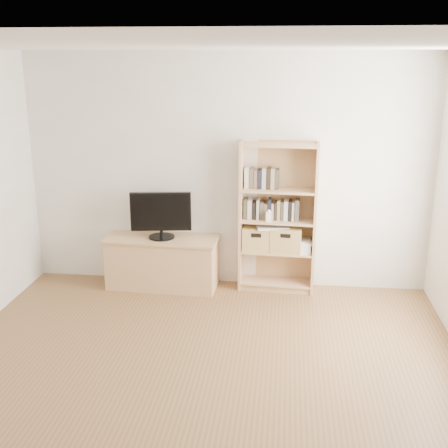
% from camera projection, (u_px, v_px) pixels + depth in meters
% --- Properties ---
extents(floor, '(4.50, 5.00, 0.01)m').
position_uv_depth(floor, '(190.00, 408.00, 4.22)').
color(floor, brown).
rests_on(floor, ground).
extents(back_wall, '(4.50, 0.02, 2.60)m').
position_uv_depth(back_wall, '(227.00, 172.00, 6.22)').
color(back_wall, beige).
rests_on(back_wall, floor).
extents(ceiling, '(4.50, 5.00, 0.01)m').
position_uv_depth(ceiling, '(183.00, 47.00, 3.47)').
color(ceiling, white).
rests_on(ceiling, back_wall).
extents(tv_stand, '(1.24, 0.52, 0.56)m').
position_uv_depth(tv_stand, '(163.00, 263.00, 6.38)').
color(tv_stand, tan).
rests_on(tv_stand, floor).
extents(bookshelf, '(0.85, 0.34, 1.67)m').
position_uv_depth(bookshelf, '(278.00, 218.00, 6.15)').
color(bookshelf, tan).
rests_on(bookshelf, floor).
extents(television, '(0.67, 0.14, 0.53)m').
position_uv_depth(television, '(161.00, 215.00, 6.21)').
color(television, black).
rests_on(television, tv_stand).
extents(books_row_mid, '(0.77, 0.20, 0.20)m').
position_uv_depth(books_row_mid, '(278.00, 210.00, 6.15)').
color(books_row_mid, '#3F3B34').
rests_on(books_row_mid, bookshelf).
extents(books_row_upper, '(0.43, 0.19, 0.22)m').
position_uv_depth(books_row_upper, '(262.00, 178.00, 6.08)').
color(books_row_upper, '#3F3B34').
rests_on(books_row_upper, bookshelf).
extents(baby_monitor, '(0.06, 0.04, 0.11)m').
position_uv_depth(baby_monitor, '(269.00, 217.00, 6.07)').
color(baby_monitor, white).
rests_on(baby_monitor, bookshelf).
extents(basket_left, '(0.32, 0.27, 0.26)m').
position_uv_depth(basket_left, '(257.00, 238.00, 6.25)').
color(basket_left, tan).
rests_on(basket_left, bookshelf).
extents(basket_right, '(0.36, 0.30, 0.28)m').
position_uv_depth(basket_right, '(286.00, 239.00, 6.20)').
color(basket_right, tan).
rests_on(basket_right, bookshelf).
extents(laptop, '(0.38, 0.30, 0.03)m').
position_uv_depth(laptop, '(272.00, 226.00, 6.18)').
color(laptop, silver).
rests_on(laptop, basket_left).
extents(magazine_stack, '(0.17, 0.24, 0.11)m').
position_uv_depth(magazine_stack, '(303.00, 247.00, 6.20)').
color(magazine_stack, silver).
rests_on(magazine_stack, bookshelf).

